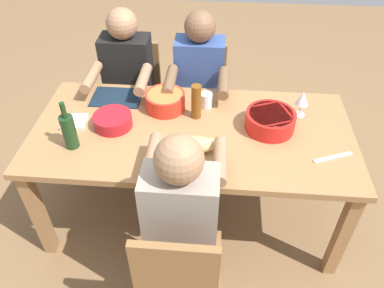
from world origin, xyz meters
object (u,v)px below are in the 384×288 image
Objects in this scene: dining_table at (192,140)px; cup_near_center at (206,100)px; serving_bowl_pasta at (113,119)px; chair_far_center at (179,273)px; cutting_board at (189,152)px; wine_bottle at (69,131)px; beer_bottle at (196,102)px; wine_glass at (302,99)px; serving_bowl_salad at (270,120)px; chair_near_right at (135,91)px; serving_bowl_fruit at (165,100)px; chair_near_center at (200,94)px; diner_far_center at (182,214)px; napkin_stack at (74,122)px; bread_loaf at (189,145)px; diner_near_right at (127,79)px; diner_near_center at (199,83)px.

cup_near_center is at bearing -105.93° from dining_table.
chair_far_center is at bearing 121.13° from serving_bowl_pasta.
cutting_board is at bearing 89.94° from dining_table.
wine_bottle reaches higher than beer_bottle.
wine_glass is at bearing -123.53° from chair_far_center.
chair_far_center is at bearing 61.31° from serving_bowl_salad.
wine_bottle is at bearing -41.42° from chair_far_center.
chair_near_right is 1.04m from wine_bottle.
wine_bottle reaches higher than chair_near_right.
serving_bowl_fruit reaches higher than cup_near_center.
chair_near_center is at bearing -90.00° from dining_table.
beer_bottle is (0.44, -0.08, 0.05)m from serving_bowl_salad.
serving_bowl_salad is at bearing 143.41° from chair_near_right.
wine_bottle is (0.18, 0.20, 0.06)m from serving_bowl_pasta.
diner_far_center is 8.57× the size of napkin_stack.
cup_near_center is (-0.05, -0.11, -0.06)m from beer_bottle.
wine_glass is at bearing -173.69° from beer_bottle.
dining_table is 5.87× the size of bread_loaf.
diner_near_right is 1.23m from wine_glass.
diner_near_center is 0.44m from serving_bowl_fruit.
cup_near_center reaches higher than serving_bowl_pasta.
dining_table is 0.71m from napkin_stack.
chair_near_right is at bearing 0.00° from chair_near_center.
dining_table is 0.59m from diner_far_center.
serving_bowl_salad is at bearing 151.08° from diner_near_right.
dining_table is 7.63× the size of serving_bowl_fruit.
serving_bowl_salad is (-0.45, -0.82, 0.32)m from chair_far_center.
napkin_stack is (0.19, 0.77, 0.27)m from chair_near_right.
wine_glass is at bearing 138.35° from chair_near_center.
serving_bowl_pasta is at bearing 34.97° from serving_bowl_fruit.
bread_loaf is at bearing 32.38° from wine_glass.
serving_bowl_fruit is 0.65m from serving_bowl_salad.
dining_table is 2.21× the size of chair_near_center.
serving_bowl_pasta is (0.47, 0.58, 0.09)m from diner_near_center.
beer_bottle is 1.33× the size of wine_glass.
diner_far_center is at bearing 128.38° from serving_bowl_pasta.
bread_loaf is 0.74m from napkin_stack.
chair_near_right is 1.25m from serving_bowl_salad.
diner_near_center is 3.75× the size of bread_loaf.
diner_far_center is at bearing 110.83° from chair_near_right.
chair_near_right is 3.75× the size of serving_bowl_pasta.
beer_bottle is (-0.48, -0.13, 0.07)m from serving_bowl_pasta.
chair_near_right is at bearing -90.00° from diner_near_right.
diner_near_center is 0.77m from wine_glass.
dining_table is at bearing -163.12° from wine_bottle.
wine_glass reaches higher than serving_bowl_salad.
bread_loaf is at bearing 89.99° from chair_near_center.
chair_far_center is (0.00, 1.36, -0.21)m from diner_near_center.
diner_far_center reaches higher than bread_loaf.
chair_near_center is (0.00, -0.77, -0.17)m from dining_table.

